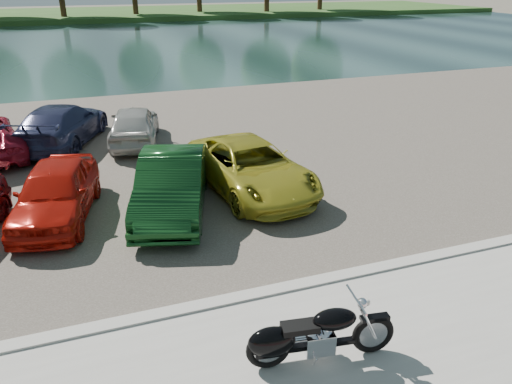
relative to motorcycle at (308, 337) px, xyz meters
The scene contains 11 objects.
ground 0.58m from the motorcycle, 72.79° to the right, with size 200.00×200.00×0.00m, color #595447.
kerb 1.94m from the motorcycle, 88.86° to the left, with size 60.00×0.30×0.14m, color #9E9C95.
parking_lot 10.89m from the motorcycle, 89.80° to the left, with size 60.00×18.00×0.04m, color #443E37.
river 39.88m from the motorcycle, 89.95° to the left, with size 120.00×40.00×0.00m, color #1A302F.
far_bank 71.88m from the motorcycle, 89.97° to the left, with size 120.00×24.00×0.60m, color #264819.
motorcycle is the anchor object (origin of this frame).
car_4 7.49m from the motorcycle, 118.27° to the left, with size 1.61×4.01×1.36m, color #B8170C.
car_5 6.09m from the motorcycle, 98.02° to the left, with size 1.54×4.43×1.46m, color #0F3A16.
car_6 6.74m from the motorcycle, 77.94° to the left, with size 2.24×4.86×1.35m, color #AAA227.
car_11 13.06m from the motorcycle, 105.08° to the left, with size 1.99×4.89×1.42m, color #282C4F.
car_12 11.96m from the motorcycle, 94.95° to the left, with size 1.58×3.93×1.34m, color #B1B0AC.
Camera 1 is at (-2.78, -5.20, 5.52)m, focal length 35.00 mm.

